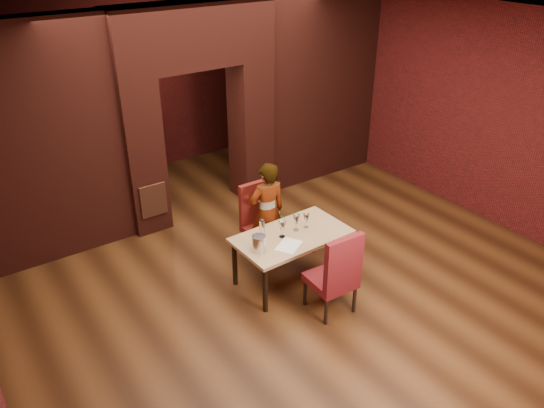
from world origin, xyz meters
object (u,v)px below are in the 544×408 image
Objects in this scene: wine_glass_c at (306,220)px; potted_plant at (288,223)px; dining_table at (291,257)px; wine_glass_a at (282,229)px; person_seated at (267,212)px; wine_bucket at (259,244)px; chair_near at (331,270)px; water_bottle at (262,229)px; wine_glass_b at (296,222)px; chair_far at (263,222)px.

wine_glass_c reaches higher than potted_plant.
wine_glass_a is at bearing 166.90° from dining_table.
potted_plant is at bearing -145.45° from person_seated.
wine_bucket is at bearing -173.50° from dining_table.
person_seated is at bearing 74.03° from wine_glass_a.
chair_near is 1.79m from potted_plant.
water_bottle is (0.17, 0.19, 0.04)m from wine_bucket.
person_seated is 6.96× the size of wine_bucket.
person_seated is (0.03, 0.60, 0.38)m from dining_table.
chair_near is 0.98m from water_bottle.
chair_far is at bearing 97.41° from wine_glass_b.
wine_glass_a is at bearing -177.62° from wine_glass_c.
person_seated reaches higher than wine_bucket.
chair_far reaches higher than wine_glass_b.
wine_glass_a is at bearing -103.03° from chair_far.
chair_near is 0.84m from wine_glass_b.
wine_bucket is at bearing -126.40° from chair_far.
dining_table is 7.03× the size of wine_bucket.
wine_bucket is at bearing -166.26° from wine_glass_a.
chair_far is 0.22m from person_seated.
wine_glass_c is 1.09m from potted_plant.
wine_glass_c is at bearing -6.14° from wine_glass_b.
wine_glass_b is 0.49m from water_bottle.
wine_glass_c is at bearing -103.92° from chair_near.
chair_far is 5.29× the size of wine_glass_c.
chair_far is at bearing -159.82° from potted_plant.
wine_glass_a is 0.43m from wine_bucket.
chair_near is 4.89× the size of wine_glass_a.
wine_glass_a is at bearing 80.35° from person_seated.
wine_bucket is at bearing -139.64° from potted_plant.
chair_near is 1.35m from person_seated.
wine_bucket is at bearing 55.62° from person_seated.
potted_plant is (1.15, 0.98, -0.58)m from wine_bucket.
person_seated is 7.27× the size of wine_glass_c.
person_seated reaches higher than wine_glass_b.
dining_table is 0.72m from chair_far.
chair_near is 0.82m from wine_glass_a.
water_bottle is (-0.48, 0.06, 0.03)m from wine_glass_b.
potted_plant is (0.35, 0.86, -0.58)m from wine_glass_c.
chair_near reaches higher than wine_bucket.
wine_glass_c is (0.26, 0.04, 0.44)m from dining_table.
wine_glass_a is at bearing 13.74° from wine_bucket.
wine_glass_b is at bearing -6.61° from water_bottle.
wine_glass_c is at bearing -69.92° from chair_far.
wine_glass_b reaches higher than wine_glass_c.
potted_plant is at bearing 49.92° from wine_glass_a.
water_bottle is at bearing 161.53° from dining_table.
wine_glass_c is (0.23, -0.65, 0.26)m from chair_far.
wine_glass_b is 1.08× the size of wine_bucket.
wine_glass_a reaches higher than wine_glass_c.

